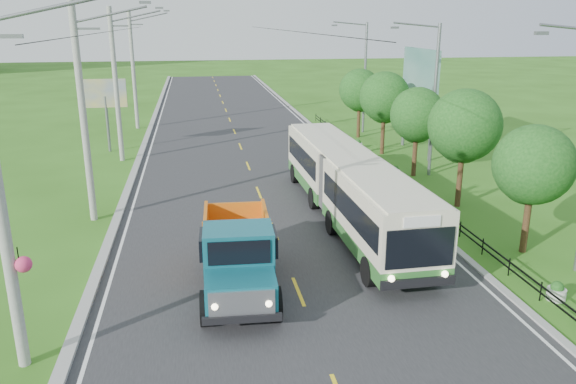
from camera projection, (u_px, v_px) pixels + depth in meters
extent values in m
plane|color=#2E5F16|center=(298.00, 292.00, 19.75)|extent=(240.00, 240.00, 0.00)
cube|color=#28282B|center=(245.00, 159.00, 38.60)|extent=(14.00, 120.00, 0.02)
cube|color=#9E9E99|center=(138.00, 162.00, 37.44)|extent=(0.40, 120.00, 0.15)
cube|color=#9E9E99|center=(346.00, 154.00, 39.72)|extent=(0.30, 120.00, 0.10)
cube|color=silver|center=(146.00, 163.00, 37.54)|extent=(0.12, 120.00, 0.00)
cube|color=silver|center=(339.00, 155.00, 39.65)|extent=(0.12, 120.00, 0.00)
cube|color=yellow|center=(298.00, 291.00, 19.74)|extent=(0.12, 2.20, 0.00)
cube|color=black|center=(385.00, 172.00, 34.12)|extent=(0.04, 40.00, 0.60)
sphere|color=#D83366|center=(24.00, 264.00, 14.78)|extent=(0.44, 0.44, 0.44)
cylinder|color=gray|center=(83.00, 116.00, 25.45)|extent=(0.32, 0.32, 10.00)
cube|color=slate|center=(86.00, 29.00, 24.41)|extent=(1.20, 0.10, 0.10)
cube|color=slate|center=(145.00, 2.00, 24.50)|extent=(0.50, 0.18, 0.12)
cylinder|color=gray|center=(116.00, 86.00, 36.76)|extent=(0.32, 0.32, 10.00)
cube|color=slate|center=(119.00, 26.00, 35.72)|extent=(1.20, 0.10, 0.10)
cube|color=slate|center=(159.00, 8.00, 35.81)|extent=(0.50, 0.18, 0.12)
cylinder|color=gray|center=(133.00, 71.00, 48.07)|extent=(0.32, 0.32, 10.00)
cube|color=slate|center=(136.00, 24.00, 47.04)|extent=(1.20, 0.10, 0.10)
cube|color=slate|center=(167.00, 11.00, 47.12)|extent=(0.50, 0.18, 0.12)
cylinder|color=#382314|center=(527.00, 218.00, 22.75)|extent=(0.28, 0.28, 2.97)
sphere|color=#144614|center=(534.00, 165.00, 22.09)|extent=(3.18, 3.18, 3.18)
sphere|color=#144614|center=(529.00, 177.00, 22.78)|extent=(2.33, 2.33, 2.33)
cylinder|color=#382314|center=(460.00, 175.00, 28.34)|extent=(0.28, 0.28, 3.36)
sphere|color=#144614|center=(465.00, 125.00, 27.60)|extent=(3.60, 3.60, 3.60)
sphere|color=#144614|center=(462.00, 138.00, 28.32)|extent=(2.64, 2.64, 2.64)
cylinder|color=#382314|center=(415.00, 152.00, 34.05)|extent=(0.28, 0.28, 3.02)
sphere|color=#144614|center=(417.00, 114.00, 33.38)|extent=(3.24, 3.24, 3.24)
sphere|color=#144614|center=(417.00, 124.00, 34.08)|extent=(2.38, 2.38, 2.38)
cylinder|color=#382314|center=(383.00, 131.00, 39.67)|extent=(0.28, 0.28, 3.25)
sphere|color=#144614|center=(385.00, 97.00, 38.96)|extent=(3.48, 3.48, 3.48)
sphere|color=#144614|center=(385.00, 106.00, 39.66)|extent=(2.55, 2.55, 2.55)
cylinder|color=#382314|center=(359.00, 118.00, 45.35)|extent=(0.28, 0.28, 3.08)
sphere|color=#144614|center=(360.00, 90.00, 44.68)|extent=(3.30, 3.30, 3.30)
sphere|color=#144614|center=(360.00, 97.00, 45.37)|extent=(2.42, 2.42, 2.42)
cube|color=slate|center=(541.00, 33.00, 18.46)|extent=(0.45, 0.16, 0.12)
cylinder|color=slate|center=(434.00, 102.00, 33.33)|extent=(0.20, 0.20, 9.00)
cylinder|color=slate|center=(417.00, 25.00, 31.82)|extent=(2.80, 0.10, 0.34)
cube|color=slate|center=(395.00, 28.00, 31.65)|extent=(0.45, 0.16, 0.12)
cylinder|color=slate|center=(365.00, 79.00, 46.53)|extent=(0.20, 0.20, 9.00)
cylinder|color=slate|center=(350.00, 23.00, 45.01)|extent=(2.80, 0.10, 0.34)
cube|color=slate|center=(334.00, 25.00, 44.85)|extent=(0.45, 0.16, 0.12)
cylinder|color=silver|center=(556.00, 294.00, 19.16)|extent=(0.64, 0.64, 0.40)
sphere|color=#144614|center=(557.00, 287.00, 19.09)|extent=(0.44, 0.44, 0.44)
cylinder|color=silver|center=(453.00, 217.00, 26.70)|extent=(0.64, 0.64, 0.40)
sphere|color=#144614|center=(453.00, 212.00, 26.63)|extent=(0.44, 0.44, 0.44)
cylinder|color=silver|center=(395.00, 173.00, 34.25)|extent=(0.64, 0.64, 0.40)
sphere|color=#144614|center=(395.00, 169.00, 34.17)|extent=(0.44, 0.44, 0.44)
cylinder|color=silver|center=(358.00, 146.00, 41.79)|extent=(0.64, 0.64, 0.40)
sphere|color=#144614|center=(358.00, 142.00, 41.71)|extent=(0.44, 0.44, 0.44)
cylinder|color=slate|center=(108.00, 124.00, 40.28)|extent=(0.20, 0.20, 4.00)
cube|color=yellow|center=(105.00, 93.00, 39.64)|extent=(3.00, 0.15, 2.00)
cylinder|color=slate|center=(432.00, 124.00, 37.45)|extent=(0.24, 0.24, 5.00)
cylinder|color=slate|center=(405.00, 113.00, 42.17)|extent=(0.24, 0.24, 5.00)
cube|color=#144C47|center=(420.00, 71.00, 38.84)|extent=(0.20, 6.00, 3.00)
cube|color=#2D6B2B|center=(378.00, 236.00, 22.53)|extent=(2.79, 7.97, 0.58)
cube|color=beige|center=(380.00, 206.00, 22.15)|extent=(2.79, 7.97, 2.04)
cube|color=black|center=(380.00, 205.00, 22.14)|extent=(2.82, 7.33, 1.00)
cube|color=#2D6B2B|center=(325.00, 179.00, 30.71)|extent=(2.78, 7.44, 0.58)
cube|color=beige|center=(325.00, 155.00, 30.33)|extent=(2.78, 7.44, 2.04)
cube|color=black|center=(325.00, 155.00, 30.33)|extent=(2.81, 6.81, 1.00)
cube|color=#4C4C4C|center=(347.00, 182.00, 26.45)|extent=(2.50, 1.10, 2.51)
cube|color=black|center=(420.00, 248.00, 18.46)|extent=(2.38, 0.11, 1.37)
cylinder|color=black|center=(369.00, 271.00, 20.08)|extent=(0.36, 1.10, 1.10)
cylinder|color=black|center=(431.00, 266.00, 20.50)|extent=(0.36, 1.10, 1.10)
cylinder|color=black|center=(332.00, 222.00, 24.94)|extent=(0.36, 1.10, 1.10)
cylinder|color=black|center=(383.00, 219.00, 25.36)|extent=(0.36, 1.10, 1.10)
cylinder|color=black|center=(314.00, 198.00, 28.31)|extent=(0.36, 1.10, 1.10)
cylinder|color=black|center=(359.00, 196.00, 28.73)|extent=(0.36, 1.10, 1.10)
cylinder|color=black|center=(295.00, 173.00, 32.87)|extent=(0.36, 1.10, 1.10)
cylinder|color=black|center=(334.00, 172.00, 33.29)|extent=(0.36, 1.10, 1.10)
cube|color=#115A68|center=(241.00, 293.00, 17.23)|extent=(2.24, 1.55, 1.03)
cube|color=#115A68|center=(239.00, 257.00, 18.55)|extent=(2.35, 1.76, 2.07)
cube|color=black|center=(238.00, 243.00, 18.40)|extent=(2.56, 1.46, 0.72)
cube|color=black|center=(239.00, 273.00, 19.63)|extent=(1.32, 6.25, 0.26)
cube|color=#C35612|center=(236.00, 228.00, 20.99)|extent=(2.52, 3.21, 1.35)
cylinder|color=black|center=(206.00, 308.00, 17.47)|extent=(0.41, 1.15, 1.14)
cylinder|color=black|center=(275.00, 304.00, 17.72)|extent=(0.41, 1.15, 1.14)
cylinder|color=black|center=(208.00, 255.00, 21.40)|extent=(0.41, 1.15, 1.14)
cylinder|color=black|center=(265.00, 253.00, 21.65)|extent=(0.41, 1.15, 1.14)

